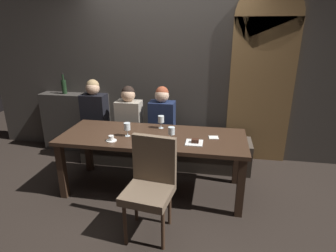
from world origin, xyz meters
TOP-DOWN VIEW (x-y plane):
  - ground at (0.00, 0.00)m, footprint 9.00×9.00m
  - back_wall_tiled at (0.00, 1.22)m, footprint 6.00×0.12m
  - arched_door at (1.35, 1.15)m, footprint 0.90×0.05m
  - back_counter at (-1.55, 1.04)m, footprint 1.10×0.28m
  - dining_table at (0.00, 0.00)m, footprint 2.20×0.84m
  - banquette_bench at (0.00, 0.70)m, footprint 2.50×0.44m
  - chair_near_side at (0.14, -0.72)m, footprint 0.49×0.49m
  - diner_redhead at (-1.05, 0.70)m, footprint 0.36×0.24m
  - diner_bearded at (-0.51, 0.68)m, footprint 0.36×0.24m
  - diner_far_end at (-0.03, 0.71)m, footprint 0.36×0.24m
  - wine_bottle_dark_red at (-1.70, 1.04)m, footprint 0.08×0.08m
  - wine_glass_end_left at (0.25, -0.13)m, footprint 0.08×0.08m
  - wine_glass_center_front at (0.05, 0.27)m, footprint 0.08×0.08m
  - wine_glass_near_left at (-0.29, -0.07)m, footprint 0.08×0.08m
  - espresso_cup at (-0.42, -0.25)m, footprint 0.12×0.12m
  - dessert_plate at (0.51, -0.15)m, footprint 0.19×0.19m
  - folded_napkin at (0.72, 0.05)m, footprint 0.12×0.11m

SIDE VIEW (x-z plane):
  - ground at x=0.00m, z-range 0.00..0.00m
  - banquette_bench at x=0.00m, z-range 0.00..0.45m
  - back_counter at x=-1.55m, z-range 0.00..0.95m
  - chair_near_side at x=0.14m, z-range 0.07..1.05m
  - dining_table at x=0.00m, z-range 0.28..1.02m
  - folded_napkin at x=0.72m, z-range 0.74..0.75m
  - dessert_plate at x=0.51m, z-range 0.73..0.78m
  - espresso_cup at x=-0.42m, z-range 0.73..0.80m
  - diner_bearded at x=-0.51m, z-range 0.43..1.16m
  - diner_far_end at x=-0.03m, z-range 0.43..1.17m
  - diner_redhead at x=-1.05m, z-range 0.43..1.23m
  - wine_glass_near_left at x=-0.29m, z-range 0.77..0.93m
  - wine_glass_end_left at x=0.25m, z-range 0.77..0.93m
  - wine_glass_center_front at x=0.05m, z-range 0.77..0.94m
  - wine_bottle_dark_red at x=-1.70m, z-range 0.91..1.23m
  - arched_door at x=1.35m, z-range 0.09..2.64m
  - back_wall_tiled at x=0.00m, z-range 0.00..3.00m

